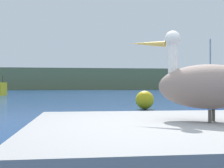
{
  "coord_description": "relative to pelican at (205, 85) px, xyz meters",
  "views": [
    {
      "loc": [
        -0.81,
        -2.37,
        1.0
      ],
      "look_at": [
        1.05,
        13.26,
        1.11
      ],
      "focal_mm": 46.03,
      "sensor_mm": 36.0,
      "label": 1
    }
  ],
  "objects": [
    {
      "name": "hillside_backdrop",
      "position": [
        -0.36,
        81.3,
        1.85
      ],
      "size": [
        140.0,
        17.45,
        5.73
      ],
      "primitive_type": "cube",
      "color": "#6B7A51",
      "rests_on": "ground"
    },
    {
      "name": "pier_dock",
      "position": [
        0.01,
        -0.01,
        -0.68
      ],
      "size": [
        3.23,
        2.41,
        0.67
      ],
      "primitive_type": "cube",
      "color": "gray",
      "rests_on": "ground"
    },
    {
      "name": "pelican",
      "position": [
        0.0,
        0.0,
        0.0
      ],
      "size": [
        1.16,
        0.97,
        0.87
      ],
      "rotation": [
        0.0,
        0.0,
        2.49
      ],
      "color": "gray",
      "rests_on": "pier_dock"
    },
    {
      "name": "mooring_buoy",
      "position": [
        1.7,
        9.62,
        -0.61
      ],
      "size": [
        0.79,
        0.79,
        0.79
      ],
      "primitive_type": "sphere",
      "color": "yellow",
      "rests_on": "ground"
    }
  ]
}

